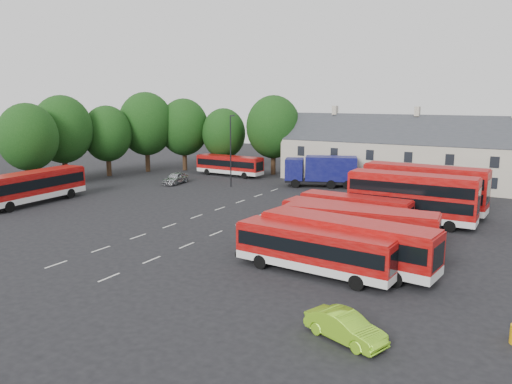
# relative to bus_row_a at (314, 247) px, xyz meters

# --- Properties ---
(ground) EXTENTS (140.00, 140.00, 0.00)m
(ground) POSITION_rel_bus_row_a_xyz_m (-15.99, 6.94, -1.80)
(ground) COLOR black
(ground) RESTS_ON ground
(lane_markings) EXTENTS (5.15, 33.80, 0.01)m
(lane_markings) POSITION_rel_bus_row_a_xyz_m (-13.49, 8.94, -1.80)
(lane_markings) COLOR beige
(lane_markings) RESTS_ON ground
(treeline) EXTENTS (29.92, 32.59, 12.01)m
(treeline) POSITION_rel_bus_row_a_xyz_m (-36.73, 26.30, 4.88)
(treeline) COLOR black
(treeline) RESTS_ON ground
(terrace_houses) EXTENTS (35.70, 7.13, 10.06)m
(terrace_houses) POSITION_rel_bus_row_a_xyz_m (-1.99, 36.94, 2.06)
(terrace_houses) COLOR beige
(terrace_houses) RESTS_ON ground
(bus_row_a) EXTENTS (10.75, 3.17, 3.00)m
(bus_row_a) POSITION_rel_bus_row_a_xyz_m (0.00, 0.00, 0.00)
(bus_row_a) COLOR silver
(bus_row_a) RESTS_ON ground
(bus_row_b) EXTENTS (12.13, 4.03, 3.37)m
(bus_row_b) POSITION_rel_bus_row_a_xyz_m (1.48, 1.91, 0.22)
(bus_row_b) COLOR silver
(bus_row_b) RESTS_ON ground
(bus_row_c) EXTENTS (11.49, 3.72, 3.19)m
(bus_row_c) POSITION_rel_bus_row_a_xyz_m (0.86, 6.32, 0.12)
(bus_row_c) COLOR silver
(bus_row_c) RESTS_ON ground
(bus_row_d) EXTENTS (10.59, 2.89, 2.97)m
(bus_row_d) POSITION_rel_bus_row_a_xyz_m (-0.66, 8.13, -0.02)
(bus_row_d) COLOR silver
(bus_row_d) RESTS_ON ground
(bus_row_e) EXTENTS (9.78, 2.71, 2.74)m
(bus_row_e) POSITION_rel_bus_row_a_xyz_m (-1.64, 12.84, -0.16)
(bus_row_e) COLOR silver
(bus_row_e) RESTS_ON ground
(bus_dd_south) EXTENTS (11.13, 2.65, 4.56)m
(bus_dd_south) POSITION_rel_bus_row_a_xyz_m (2.38, 16.26, 0.79)
(bus_dd_south) COLOR silver
(bus_dd_south) RESTS_ON ground
(bus_dd_north) EXTENTS (11.64, 3.27, 4.72)m
(bus_dd_north) POSITION_rel_bus_row_a_xyz_m (2.50, 21.01, 0.89)
(bus_dd_north) COLOR silver
(bus_dd_north) RESTS_ON ground
(bus_west) EXTENTS (3.40, 12.27, 3.43)m
(bus_west) POSITION_rel_bus_row_a_xyz_m (-34.59, 4.97, 0.26)
(bus_west) COLOR silver
(bus_west) RESTS_ON ground
(bus_north) EXTENTS (10.29, 2.72, 2.89)m
(bus_north) POSITION_rel_bus_row_a_xyz_m (-26.79, 31.54, -0.07)
(bus_north) COLOR silver
(bus_north) RESTS_ON ground
(box_truck) EXTENTS (9.29, 5.78, 3.89)m
(box_truck) POSITION_rel_bus_row_a_xyz_m (-11.80, 29.84, 0.38)
(box_truck) COLOR black
(box_truck) RESTS_ON ground
(silver_car) EXTENTS (2.42, 4.70, 1.53)m
(silver_car) POSITION_rel_bus_row_a_xyz_m (-29.32, 22.35, -1.04)
(silver_car) COLOR #A6AAAE
(silver_car) RESTS_ON ground
(lime_car) EXTENTS (4.32, 2.71, 1.34)m
(lime_car) POSITION_rel_bus_row_a_xyz_m (4.85, -7.53, -1.13)
(lime_car) COLOR #86CF1F
(lime_car) RESTS_ON ground
(lamppost) EXTENTS (0.63, 0.37, 9.04)m
(lamppost) POSITION_rel_bus_row_a_xyz_m (-21.84, 24.21, 3.02)
(lamppost) COLOR black
(lamppost) RESTS_ON ground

